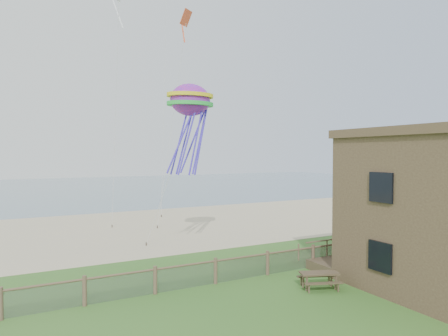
{
  "coord_description": "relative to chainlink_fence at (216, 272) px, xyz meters",
  "views": [
    {
      "loc": [
        -8.48,
        -10.94,
        6.23
      ],
      "look_at": [
        1.52,
        8.0,
        5.48
      ],
      "focal_mm": 32.0,
      "sensor_mm": 36.0,
      "label": 1
    }
  ],
  "objects": [
    {
      "name": "sand_beach",
      "position": [
        0.0,
        16.0,
        -0.55
      ],
      "size": [
        72.0,
        20.0,
        0.02
      ],
      "primitive_type": "cube",
      "color": "#C5B48E",
      "rests_on": "ground"
    },
    {
      "name": "motel_deck",
      "position": [
        13.0,
        -1.0,
        -0.3
      ],
      "size": [
        15.0,
        2.0,
        0.5
      ],
      "primitive_type": "cube",
      "color": "brown",
      "rests_on": "ground"
    },
    {
      "name": "ground",
      "position": [
        0.0,
        -6.0,
        -0.55
      ],
      "size": [
        160.0,
        160.0,
        0.0
      ],
      "primitive_type": "plane",
      "color": "#306322",
      "rests_on": "ground"
    },
    {
      "name": "octopus_kite",
      "position": [
        1.39,
        6.29,
        7.46
      ],
      "size": [
        3.49,
        2.84,
        6.29
      ],
      "primitive_type": null,
      "rotation": [
        0.0,
        0.0,
        0.25
      ],
      "color": "#F4266C"
    },
    {
      "name": "kite_red",
      "position": [
        3.08,
        11.06,
        15.43
      ],
      "size": [
        1.86,
        1.93,
        2.19
      ],
      "primitive_type": null,
      "rotation": [
        0.44,
        0.0,
        0.63
      ],
      "color": "#EA5129"
    },
    {
      "name": "kite_white",
      "position": [
        -1.38,
        13.21,
        16.86
      ],
      "size": [
        1.98,
        1.99,
        2.64
      ],
      "primitive_type": null,
      "rotation": [
        0.44,
        0.0,
        0.78
      ],
      "color": "white"
    },
    {
      "name": "ocean",
      "position": [
        0.0,
        60.0,
        -0.55
      ],
      "size": [
        160.0,
        68.0,
        0.02
      ],
      "primitive_type": "cube",
      "color": "slate",
      "rests_on": "ground"
    },
    {
      "name": "picnic_table",
      "position": [
        3.95,
        -2.86,
        -0.18
      ],
      "size": [
        2.12,
        1.87,
        0.75
      ],
      "primitive_type": null,
      "rotation": [
        0.0,
        0.0,
        -0.36
      ],
      "color": "brown",
      "rests_on": "ground"
    },
    {
      "name": "chainlink_fence",
      "position": [
        0.0,
        0.0,
        0.0
      ],
      "size": [
        36.2,
        0.2,
        1.25
      ],
      "primitive_type": null,
      "color": "brown",
      "rests_on": "ground"
    }
  ]
}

